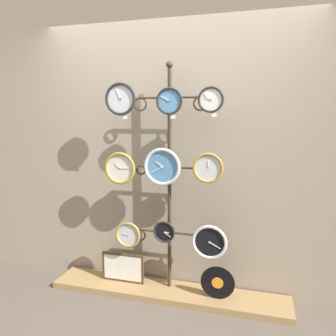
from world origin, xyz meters
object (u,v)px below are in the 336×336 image
(clock_bottom_left, at_px, (128,235))
(display_stand, at_px, (169,223))
(clock_bottom_right, at_px, (209,242))
(clock_middle_right, at_px, (208,168))
(picture_frame, at_px, (123,268))
(clock_middle_left, at_px, (120,168))
(clock_middle_center, at_px, (162,167))
(clock_bottom_center, at_px, (164,232))
(clock_top_left, at_px, (120,99))
(vinyl_record, at_px, (218,283))
(clock_top_right, at_px, (211,100))
(clock_top_center, at_px, (169,101))

(clock_bottom_left, bearing_deg, display_stand, 17.51)
(display_stand, distance_m, clock_bottom_right, 0.41)
(clock_middle_right, relative_size, picture_frame, 0.61)
(clock_middle_left, height_order, clock_bottom_left, clock_middle_left)
(clock_middle_center, height_order, clock_bottom_center, clock_middle_center)
(clock_top_left, bearing_deg, vinyl_record, 0.41)
(display_stand, distance_m, picture_frame, 0.66)
(clock_top_left, height_order, clock_middle_left, clock_top_left)
(clock_bottom_center, bearing_deg, clock_top_left, -177.93)
(clock_middle_center, height_order, clock_bottom_right, clock_middle_center)
(clock_top_right, bearing_deg, clock_top_center, -176.06)
(clock_top_center, relative_size, clock_bottom_center, 1.12)
(display_stand, bearing_deg, clock_top_right, -13.09)
(clock_bottom_right, bearing_deg, clock_top_right, 131.23)
(clock_bottom_center, bearing_deg, picture_frame, 173.02)
(clock_middle_left, xyz_separation_m, clock_bottom_left, (0.07, -0.01, -0.61))
(clock_bottom_left, xyz_separation_m, picture_frame, (-0.09, 0.08, -0.37))
(clock_bottom_right, relative_size, picture_frame, 0.73)
(clock_middle_center, relative_size, clock_bottom_center, 1.63)
(clock_top_left, relative_size, clock_middle_right, 1.09)
(clock_top_left, bearing_deg, display_stand, 14.46)
(vinyl_record, relative_size, picture_frame, 0.71)
(clock_middle_left, bearing_deg, clock_top_right, 1.42)
(clock_middle_left, distance_m, clock_bottom_left, 0.62)
(clock_bottom_center, bearing_deg, clock_middle_center, -118.63)
(clock_top_left, distance_m, clock_bottom_right, 1.45)
(clock_bottom_right, bearing_deg, clock_top_center, -179.01)
(clock_top_center, relative_size, clock_top_right, 1.07)
(clock_bottom_right, bearing_deg, clock_bottom_center, 178.39)
(clock_top_right, height_order, clock_middle_left, clock_top_right)
(clock_top_center, bearing_deg, clock_bottom_center, 161.18)
(clock_bottom_right, bearing_deg, clock_middle_center, -178.73)
(display_stand, xyz_separation_m, clock_top_right, (0.37, -0.09, 1.10))
(clock_middle_left, bearing_deg, picture_frame, 110.76)
(clock_top_left, xyz_separation_m, vinyl_record, (0.87, 0.01, -1.58))
(clock_top_center, height_order, clock_top_right, clock_top_right)
(clock_bottom_left, distance_m, vinyl_record, 0.90)
(picture_frame, bearing_deg, clock_middle_left, -69.24)
(display_stand, bearing_deg, clock_middle_center, -106.81)
(clock_middle_right, height_order, vinyl_record, clock_middle_right)
(vinyl_record, bearing_deg, clock_middle_left, -179.61)
(picture_frame, bearing_deg, clock_top_center, -8.29)
(clock_middle_left, distance_m, clock_middle_right, 0.79)
(clock_top_left, relative_size, picture_frame, 0.67)
(display_stand, bearing_deg, picture_frame, -175.11)
(clock_middle_left, relative_size, vinyl_record, 0.98)
(clock_top_left, distance_m, vinyl_record, 1.81)
(clock_middle_left, xyz_separation_m, clock_middle_right, (0.79, 0.01, 0.03))
(clock_top_right, xyz_separation_m, clock_bottom_center, (-0.39, -0.01, -1.15))
(clock_top_left, height_order, clock_bottom_center, clock_top_left)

